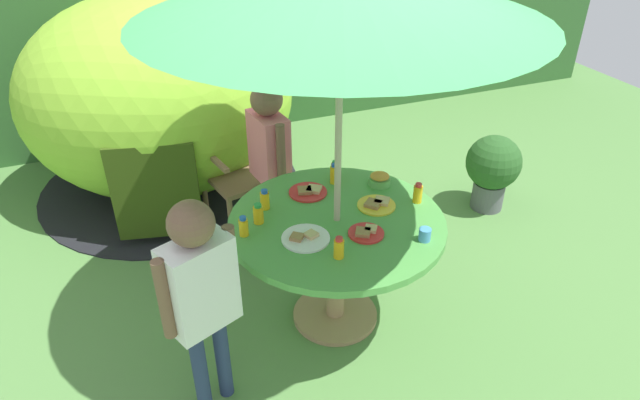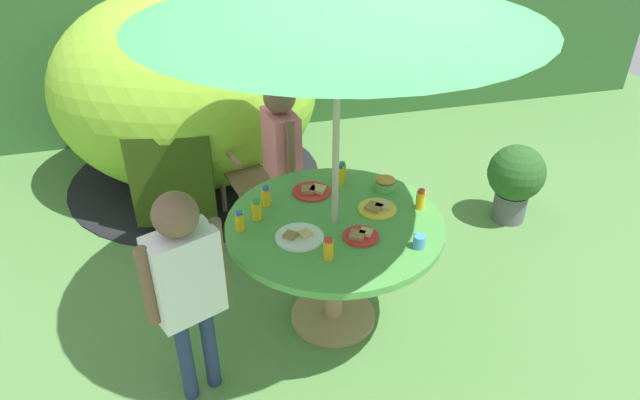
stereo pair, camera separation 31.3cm
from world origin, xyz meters
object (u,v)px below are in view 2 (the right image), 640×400
object	(u,v)px
juice_bottle_near_left	(328,249)
plate_mid_left	(378,208)
juice_bottle_spot_a	(342,170)
cup_near	(419,242)
potted_plant	(515,178)
snack_bowl	(385,183)
juice_bottle_far_left	(340,175)
plate_center_back	(312,191)
child_in_white_shirt	(185,275)
garden_table	(334,240)
juice_bottle_center_front	(421,200)
child_in_pink_shirt	(281,146)
juice_bottle_near_right	(266,196)
wooden_chair	(251,155)
plate_front_edge	(299,237)
juice_bottle_far_right	(257,210)
juice_bottle_mid_right	(240,221)
plate_back_edge	(361,235)
dome_tent	(186,91)

from	to	relation	value
juice_bottle_near_left	plate_mid_left	bearing A→B (deg)	42.65
juice_bottle_spot_a	cup_near	world-z (taller)	juice_bottle_spot_a
potted_plant	plate_mid_left	distance (m)	1.56
snack_bowl	juice_bottle_spot_a	distance (m)	0.29
potted_plant	snack_bowl	size ratio (longest dim) A/B	4.54
juice_bottle_far_left	plate_center_back	bearing A→B (deg)	-163.59
cup_near	child_in_white_shirt	bearing A→B (deg)	179.93
garden_table	plate_center_back	world-z (taller)	plate_center_back
juice_bottle_center_front	cup_near	distance (m)	0.37
potted_plant	snack_bowl	distance (m)	1.38
child_in_pink_shirt	plate_mid_left	world-z (taller)	child_in_pink_shirt
juice_bottle_near_right	juice_bottle_far_left	world-z (taller)	juice_bottle_far_left
wooden_chair	child_in_pink_shirt	bearing A→B (deg)	-82.25
plate_front_edge	juice_bottle_far_right	xyz separation A→B (m)	(-0.18, 0.24, 0.05)
garden_table	juice_bottle_far_left	distance (m)	0.45
juice_bottle_far_left	juice_bottle_mid_right	distance (m)	0.74
snack_bowl	garden_table	bearing A→B (deg)	-146.62
juice_bottle_far_left	juice_bottle_spot_a	bearing A→B (deg)	63.14
child_in_white_shirt	potted_plant	bearing A→B (deg)	0.63
child_in_pink_shirt	plate_front_edge	distance (m)	0.98
juice_bottle_mid_right	juice_bottle_near_left	bearing A→B (deg)	-42.53
juice_bottle_far_right	juice_bottle_center_front	xyz separation A→B (m)	(0.91, -0.14, 0.00)
juice_bottle_near_right	plate_center_back	bearing A→B (deg)	13.15
wooden_chair	cup_near	size ratio (longest dim) A/B	13.61
juice_bottle_far_right	juice_bottle_mid_right	distance (m)	0.14
plate_back_edge	juice_bottle_center_front	bearing A→B (deg)	23.58
dome_tent	juice_bottle_spot_a	distance (m)	1.79
garden_table	plate_back_edge	xyz separation A→B (m)	(0.09, -0.19, 0.14)
plate_back_edge	garden_table	bearing A→B (deg)	115.52
snack_bowl	plate_mid_left	world-z (taller)	snack_bowl
wooden_chair	plate_front_edge	world-z (taller)	wooden_chair
plate_mid_left	child_in_pink_shirt	bearing A→B (deg)	115.57
juice_bottle_near_left	juice_bottle_center_front	world-z (taller)	juice_bottle_center_front
wooden_chair	child_in_pink_shirt	world-z (taller)	child_in_pink_shirt
garden_table	plate_front_edge	bearing A→B (deg)	-154.05
juice_bottle_near_right	plate_mid_left	bearing A→B (deg)	-19.33
snack_bowl	plate_front_edge	xyz separation A→B (m)	(-0.62, -0.37, -0.03)
dome_tent	child_in_pink_shirt	xyz separation A→B (m)	(0.56, -1.16, -0.01)
plate_front_edge	plate_back_edge	world-z (taller)	same
cup_near	juice_bottle_near_right	bearing A→B (deg)	138.75
plate_mid_left	juice_bottle_spot_a	bearing A→B (deg)	102.37
juice_bottle_center_front	child_in_white_shirt	bearing A→B (deg)	-165.65
wooden_chair	juice_bottle_far_right	xyz separation A→B (m)	(-0.13, -1.16, 0.26)
juice_bottle_far_left	juice_bottle_spot_a	xyz separation A→B (m)	(0.04, 0.07, -0.01)
plate_front_edge	juice_bottle_center_front	bearing A→B (deg)	8.19
garden_table	cup_near	world-z (taller)	cup_near
juice_bottle_near_right	juice_bottle_mid_right	distance (m)	0.28
snack_bowl	juice_bottle_mid_right	bearing A→B (deg)	-166.76
juice_bottle_near_left	juice_bottle_mid_right	bearing A→B (deg)	137.47
child_in_white_shirt	juice_bottle_spot_a	size ratio (longest dim) A/B	11.31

